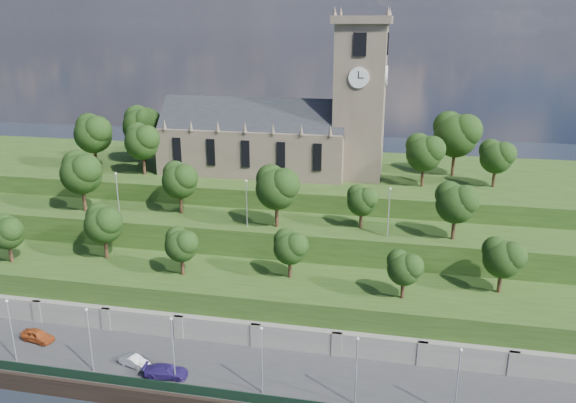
% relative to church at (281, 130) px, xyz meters
% --- Properties ---
extents(promenade, '(160.00, 12.00, 2.00)m').
position_rel_church_xyz_m(promenade, '(-0.79, -39.98, -21.52)').
color(promenade, '#2D2D30').
rests_on(promenade, ground).
extents(fence, '(160.00, 0.10, 1.20)m').
position_rel_church_xyz_m(fence, '(-0.79, -45.38, -19.92)').
color(fence, black).
rests_on(fence, promenade).
extents(retaining_wall, '(160.00, 2.10, 5.00)m').
position_rel_church_xyz_m(retaining_wall, '(-0.79, -34.01, -20.02)').
color(retaining_wall, slate).
rests_on(retaining_wall, ground).
extents(embankment_lower, '(160.00, 12.00, 8.00)m').
position_rel_church_xyz_m(embankment_lower, '(-0.79, -27.98, -18.52)').
color(embankment_lower, '#254115').
rests_on(embankment_lower, ground).
extents(embankment_upper, '(160.00, 10.00, 12.00)m').
position_rel_church_xyz_m(embankment_upper, '(-0.79, -16.98, -16.52)').
color(embankment_upper, '#254115').
rests_on(embankment_upper, ground).
extents(hilltop, '(160.00, 32.00, 15.00)m').
position_rel_church_xyz_m(hilltop, '(-0.79, 4.02, -15.02)').
color(hilltop, '#254115').
rests_on(hilltop, ground).
extents(church, '(38.60, 12.35, 27.60)m').
position_rel_church_xyz_m(church, '(0.00, 0.00, 0.00)').
color(church, brown).
rests_on(church, hilltop).
extents(trees_lower, '(71.01, 9.00, 8.00)m').
position_rel_church_xyz_m(trees_lower, '(-2.00, -27.67, -9.74)').
color(trees_lower, '#331F14').
rests_on(trees_lower, embankment_lower).
extents(trees_upper, '(62.05, 8.73, 9.46)m').
position_rel_church_xyz_m(trees_upper, '(-3.34, -17.96, -4.70)').
color(trees_upper, '#331F14').
rests_on(trees_upper, embankment_upper).
extents(trees_hilltop, '(74.96, 16.67, 10.98)m').
position_rel_church_xyz_m(trees_hilltop, '(-2.17, -0.71, -0.81)').
color(trees_hilltop, '#331F14').
rests_on(trees_hilltop, hilltop).
extents(lamp_posts_promenade, '(60.36, 0.36, 8.01)m').
position_rel_church_xyz_m(lamp_posts_promenade, '(-2.79, -43.48, -15.91)').
color(lamp_posts_promenade, '#B2B2B7').
rests_on(lamp_posts_promenade, promenade).
extents(lamp_posts_upper, '(40.36, 0.36, 7.08)m').
position_rel_church_xyz_m(lamp_posts_upper, '(-0.79, -19.98, -6.39)').
color(lamp_posts_upper, '#B2B2B7').
rests_on(lamp_posts_upper, embankment_upper).
extents(car_left, '(4.71, 2.62, 1.52)m').
position_rel_church_xyz_m(car_left, '(-22.92, -39.12, -19.76)').
color(car_left, '#A2441B').
rests_on(car_left, promenade).
extents(car_middle, '(4.04, 2.37, 1.26)m').
position_rel_church_xyz_m(car_middle, '(-8.54, -41.70, -19.89)').
color(car_middle, silver).
rests_on(car_middle, promenade).
extents(car_right, '(5.20, 2.63, 1.45)m').
position_rel_church_xyz_m(car_right, '(-4.11, -42.93, -19.80)').
color(car_right, navy).
rests_on(car_right, promenade).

